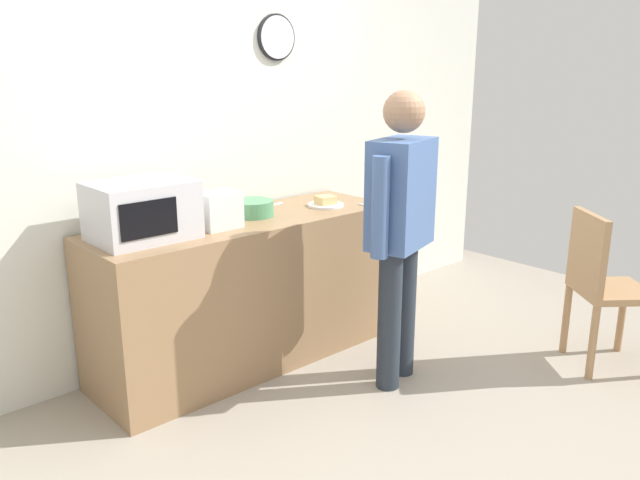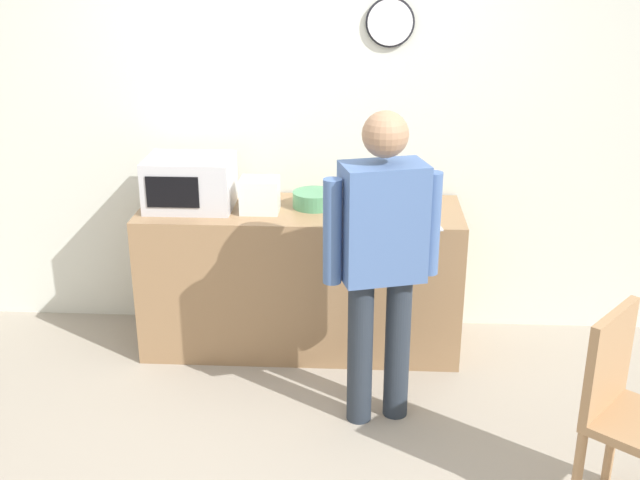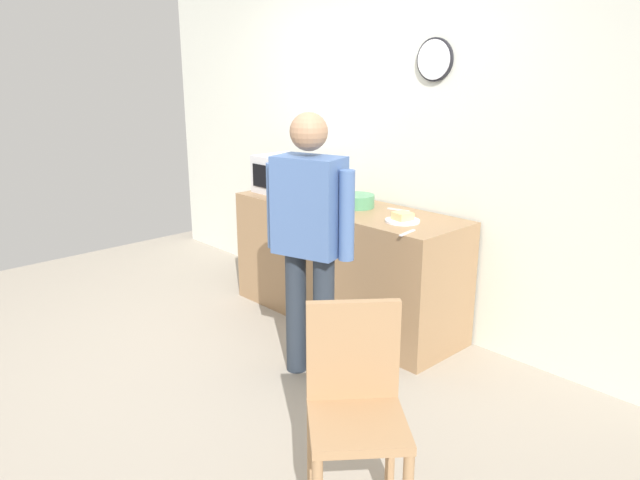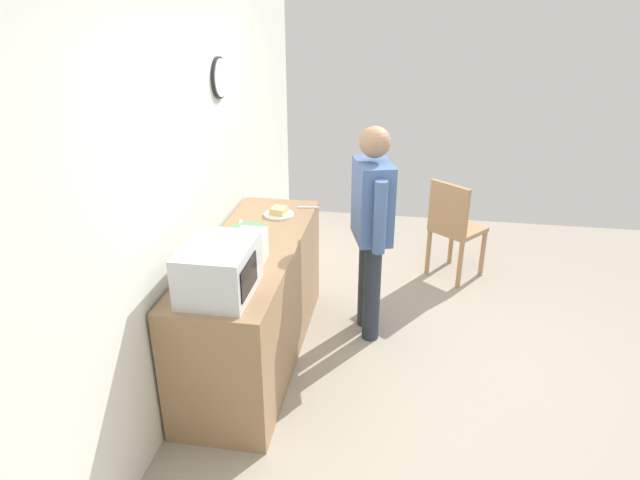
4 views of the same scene
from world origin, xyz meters
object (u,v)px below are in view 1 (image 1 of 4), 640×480
at_px(fork_utensil, 370,206).
at_px(person_standing, 400,219).
at_px(toaster, 218,210).
at_px(salad_bowl, 253,208).
at_px(microwave, 142,211).
at_px(wooden_chair, 601,283).
at_px(sandwich_plate, 326,203).
at_px(spoon_utensil, 274,205).

distance_m(fork_utensil, person_standing, 0.62).
relative_size(toaster, person_standing, 0.13).
distance_m(salad_bowl, fork_utensil, 0.76).
height_order(microwave, wooden_chair, microwave).
bearing_deg(salad_bowl, fork_utensil, -22.67).
xyz_separation_m(toaster, wooden_chair, (1.72, -1.39, -0.46)).
distance_m(fork_utensil, wooden_chair, 1.44).
xyz_separation_m(sandwich_plate, spoon_utensil, (-0.23, 0.24, -0.02)).
bearing_deg(spoon_utensil, sandwich_plate, -45.81).
distance_m(sandwich_plate, toaster, 0.81).
relative_size(toaster, spoon_utensil, 1.29).
height_order(person_standing, wooden_chair, person_standing).
height_order(fork_utensil, wooden_chair, wooden_chair).
height_order(salad_bowl, person_standing, person_standing).
bearing_deg(person_standing, spoon_utensil, 96.57).
xyz_separation_m(sandwich_plate, wooden_chair, (0.91, -1.40, -0.39)).
relative_size(salad_bowl, toaster, 1.15).
bearing_deg(wooden_chair, fork_utensil, 120.41).
height_order(salad_bowl, toaster, toaster).
height_order(salad_bowl, wooden_chair, salad_bowl).
xyz_separation_m(toaster, spoon_utensil, (0.58, 0.25, -0.10)).
bearing_deg(microwave, toaster, -8.63).
height_order(microwave, sandwich_plate, microwave).
distance_m(person_standing, wooden_chair, 1.30).
bearing_deg(sandwich_plate, wooden_chair, -57.10).
relative_size(microwave, fork_utensil, 2.94).
relative_size(salad_bowl, spoon_utensil, 1.49).
bearing_deg(person_standing, wooden_chair, -33.41).
bearing_deg(microwave, person_standing, -35.17).
bearing_deg(fork_utensil, wooden_chair, -59.59).
relative_size(person_standing, wooden_chair, 1.74).
bearing_deg(wooden_chair, spoon_utensil, 124.77).
bearing_deg(spoon_utensil, wooden_chair, -55.23).
distance_m(sandwich_plate, salad_bowl, 0.51).
xyz_separation_m(salad_bowl, person_standing, (0.38, -0.82, 0.02)).
distance_m(microwave, sandwich_plate, 1.24).
height_order(spoon_utensil, wooden_chair, wooden_chair).
bearing_deg(salad_bowl, sandwich_plate, -10.79).
height_order(fork_utensil, person_standing, person_standing).
distance_m(microwave, fork_utensil, 1.46).
relative_size(microwave, spoon_utensil, 2.94).
xyz_separation_m(sandwich_plate, salad_bowl, (-0.50, 0.10, 0.02)).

